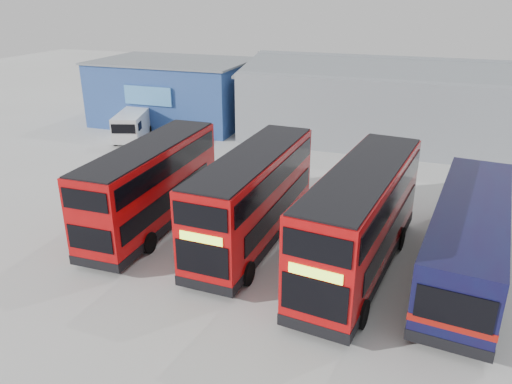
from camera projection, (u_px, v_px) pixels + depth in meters
name	position (u px, v px, depth m)	size (l,w,h in m)	color
ground_plane	(266.00, 243.00, 22.14)	(120.00, 120.00, 0.00)	#A8A8A3
office_block	(174.00, 92.00, 41.17)	(12.30, 8.32, 5.12)	navy
maintenance_shed	(458.00, 106.00, 36.15)	(30.50, 12.00, 5.89)	gray
double_decker_left	(152.00, 187.00, 23.00)	(2.48, 9.48, 4.00)	#AE090B
double_decker_centre	(253.00, 199.00, 21.53)	(2.78, 9.79, 4.10)	#AE090B
double_decker_right	(360.00, 222.00, 19.24)	(3.68, 10.33, 4.28)	#AE090B
single_decker_blue	(468.00, 239.00, 19.23)	(3.79, 11.37, 3.03)	#0C1035
panel_van	(132.00, 125.00, 36.83)	(3.19, 5.02, 2.05)	silver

